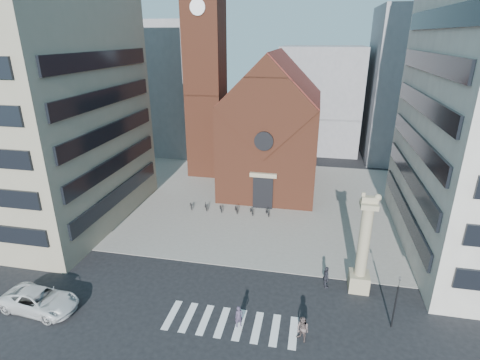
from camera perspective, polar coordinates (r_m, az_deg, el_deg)
name	(u,v)px	position (r m, az deg, el deg)	size (l,w,h in m)	color
ground	(232,296)	(31.62, -1.17, -17.30)	(120.00, 120.00, 0.00)	black
piazza	(265,201)	(47.72, 3.82, -3.18)	(46.00, 30.00, 0.05)	gray
zebra_crossing	(231,323)	(29.30, -1.42, -21.00)	(10.20, 3.20, 0.01)	white
church	(273,129)	(50.84, 4.99, 7.81)	(12.00, 16.65, 18.00)	brown
campanile	(205,66)	(54.53, -5.31, 16.96)	(5.50, 5.50, 31.20)	brown
building_left	(29,104)	(45.63, -29.52, 10.09)	(18.00, 20.00, 26.00)	gray
bg_block_left	(171,88)	(69.57, -10.43, 13.69)	(16.00, 14.00, 22.00)	gray
bg_block_mid	(319,99)	(69.95, 12.01, 11.96)	(14.00, 12.00, 18.00)	gray
bg_block_right	(422,86)	(68.58, 26.00, 12.70)	(16.00, 14.00, 24.00)	gray
lion_column	(363,253)	(31.92, 18.18, -10.54)	(1.63, 1.60, 8.68)	gray
traffic_light	(396,301)	(29.65, 22.66, -16.64)	(0.13, 0.16, 4.30)	black
white_car	(40,300)	(33.60, -28.20, -15.85)	(2.73, 5.92, 1.65)	silver
pedestrian_0	(239,317)	(28.54, -0.15, -20.11)	(0.61, 0.40, 1.69)	#3C3245
pedestrian_1	(303,329)	(27.77, 9.52, -21.55)	(0.94, 0.73, 1.93)	#5D4D4B
pedestrian_2	(326,277)	(32.78, 12.99, -14.24)	(1.14, 0.47, 1.95)	#2A2932
scooter_0	(191,205)	(45.79, -7.46, -3.84)	(0.53, 1.51, 0.80)	black
scooter_1	(206,206)	(45.23, -5.22, -4.00)	(0.42, 1.47, 0.88)	black
scooter_2	(221,208)	(44.79, -2.92, -4.27)	(0.53, 1.51, 0.80)	black
scooter_3	(236,209)	(44.38, -0.58, -4.43)	(0.42, 1.47, 0.88)	black
scooter_4	(252,211)	(44.08, 1.79, -4.69)	(0.53, 1.51, 0.80)	black
scooter_5	(267,212)	(43.82, 4.21, -4.84)	(0.42, 1.47, 0.88)	black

